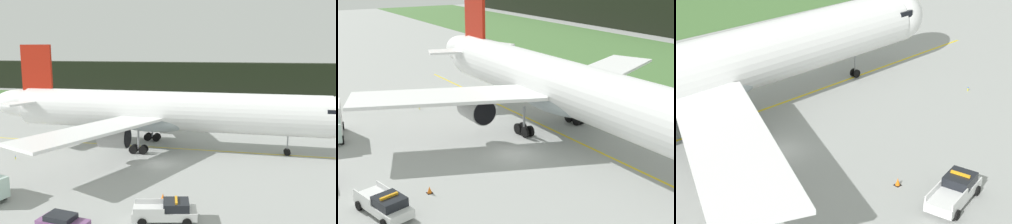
# 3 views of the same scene
# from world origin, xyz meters

# --- Properties ---
(ground) EXTENTS (320.00, 320.00, 0.00)m
(ground) POSITION_xyz_m (0.00, 0.00, 0.00)
(ground) COLOR #9B9E9B
(taxiway_centerline_main) EXTENTS (70.98, 2.02, 0.01)m
(taxiway_centerline_main) POSITION_xyz_m (-0.66, 7.48, 0.00)
(taxiway_centerline_main) COLOR yellow
(taxiway_centerline_main) RESTS_ON ground
(airliner) EXTENTS (54.89, 43.35, 15.05)m
(airliner) POSITION_xyz_m (-1.14, 7.47, 5.37)
(airliner) COLOR white
(airliner) RESTS_ON ground
(ops_pickup_truck) EXTENTS (5.72, 3.38, 1.94)m
(ops_pickup_truck) POSITION_xyz_m (4.95, -14.54, 0.90)
(ops_pickup_truck) COLOR silver
(ops_pickup_truck) RESTS_ON ground
(apron_cone) EXTENTS (0.48, 0.48, 0.61)m
(apron_cone) POSITION_xyz_m (3.46, -10.37, 0.29)
(apron_cone) COLOR black
(apron_cone) RESTS_ON ground
(taxiway_edge_light_east) EXTENTS (0.12, 0.12, 0.41)m
(taxiway_edge_light_east) POSITION_xyz_m (22.17, -2.78, 0.22)
(taxiway_edge_light_east) COLOR yellow
(taxiway_edge_light_east) RESTS_ON ground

